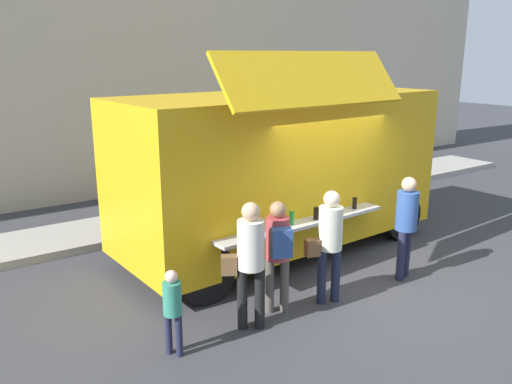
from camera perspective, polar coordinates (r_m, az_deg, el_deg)
ground_plane at (r=8.57m, az=11.09°, el=-9.49°), size 60.00×60.00×0.00m
curb_strip at (r=10.48m, az=-24.57°, el=-5.57°), size 28.00×1.60×0.15m
building_behind at (r=13.94m, az=-25.45°, el=16.83°), size 32.00×2.40×8.60m
food_truck_main at (r=9.25m, az=2.77°, el=2.78°), size 5.98×3.13×3.55m
trash_bin at (r=13.90m, az=10.66°, el=2.07°), size 0.60×0.60×0.95m
customer_front_ordering at (r=7.41m, az=8.09°, el=-5.00°), size 0.55×0.35×1.68m
customer_mid_with_backpack at (r=7.04m, az=2.45°, el=-6.03°), size 0.43×0.53×1.61m
customer_rear_waiting at (r=6.63m, az=-0.71°, el=-7.00°), size 0.54×0.44×1.73m
customer_extra_browsing at (r=8.47m, az=16.26°, el=-2.86°), size 0.34×0.34×1.67m
child_near_queue at (r=6.29m, az=-9.20°, el=-12.23°), size 0.22×0.22×1.09m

